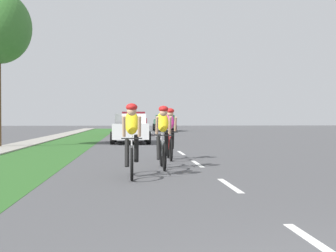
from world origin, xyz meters
The scene contains 10 objects.
ground_plane centered at (0.00, 20.00, 0.00)m, with size 120.00×120.00×0.00m, color #4C4C4F.
grass_verge centered at (-4.97, 20.00, 0.00)m, with size 2.76×70.00×0.01m, color #2D6026.
sidewalk_concrete centered at (-7.03, 20.00, 0.00)m, with size 1.37×70.00×0.10m, color #9E998E.
lane_markings_center centered at (0.00, 24.00, 0.00)m, with size 0.12×53.80×0.01m.
cyclist_lead centered at (-1.84, 7.24, 0.81)m, with size 0.42×1.72×1.58m.
cyclist_trailing centered at (-1.05, 8.87, 0.81)m, with size 0.42×1.72×1.58m.
cyclist_distant centered at (-0.67, 11.32, 0.81)m, with size 0.42×1.72×1.58m.
sedan_white centered at (-1.85, 21.00, 0.77)m, with size 1.98×4.30×1.52m.
suv_maroon centered at (-1.62, 31.98, 0.95)m, with size 2.15×4.70×1.79m.
pickup_dark_green centered at (1.63, 43.23, 0.83)m, with size 2.22×5.10×1.64m.
Camera 1 is at (-1.87, -2.21, 1.26)m, focal length 47.42 mm.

